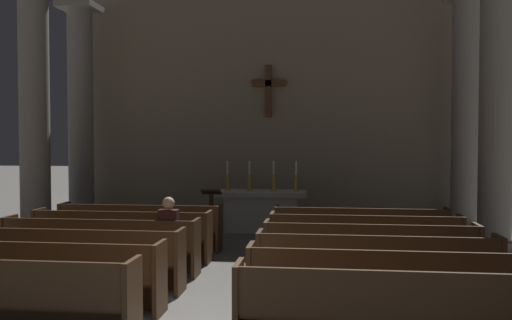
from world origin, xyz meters
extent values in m
cube|color=#422B19|center=(-2.23, 0.18, 0.20)|extent=(3.23, 0.04, 0.40)
cube|color=#422B19|center=(-0.59, -0.02, 0.47)|extent=(0.06, 0.50, 0.95)
cube|color=#422B19|center=(-2.23, 1.01, 0.42)|extent=(3.23, 0.40, 0.05)
cube|color=#422B19|center=(-2.23, 0.78, 0.70)|extent=(3.23, 0.05, 0.50)
cube|color=#422B19|center=(-2.23, 1.19, 0.20)|extent=(3.23, 0.04, 0.40)
cube|color=#422B19|center=(-0.59, 0.99, 0.47)|extent=(0.06, 0.50, 0.95)
cube|color=#422B19|center=(-2.23, 2.02, 0.42)|extent=(3.23, 0.40, 0.05)
cube|color=#422B19|center=(-2.23, 1.79, 0.70)|extent=(3.23, 0.05, 0.50)
cube|color=#422B19|center=(-2.23, 2.20, 0.20)|extent=(3.23, 0.04, 0.40)
cube|color=#422B19|center=(-0.59, 2.00, 0.47)|extent=(0.06, 0.50, 0.95)
cube|color=#422B19|center=(-2.23, 3.02, 0.42)|extent=(3.23, 0.40, 0.05)
cube|color=#422B19|center=(-2.23, 2.80, 0.70)|extent=(3.23, 0.05, 0.50)
cube|color=#422B19|center=(-2.23, 3.20, 0.20)|extent=(3.23, 0.04, 0.40)
cube|color=#422B19|center=(-0.59, 3.00, 0.47)|extent=(0.06, 0.50, 0.95)
cube|color=#422B19|center=(-3.88, 3.00, 0.47)|extent=(0.06, 0.50, 0.95)
cube|color=#422B19|center=(-2.23, 4.03, 0.42)|extent=(3.23, 0.40, 0.05)
cube|color=#422B19|center=(-2.23, 3.81, 0.70)|extent=(3.23, 0.05, 0.50)
cube|color=#422B19|center=(-2.23, 4.21, 0.20)|extent=(3.23, 0.04, 0.40)
cube|color=#422B19|center=(-0.59, 4.01, 0.47)|extent=(0.06, 0.50, 0.95)
cube|color=#422B19|center=(-3.88, 4.01, 0.47)|extent=(0.06, 0.50, 0.95)
cube|color=#422B19|center=(-2.23, 5.04, 0.42)|extent=(3.23, 0.40, 0.05)
cube|color=#422B19|center=(-2.23, 4.82, 0.70)|extent=(3.23, 0.05, 0.50)
cube|color=#422B19|center=(-2.23, 5.22, 0.20)|extent=(3.23, 0.04, 0.40)
cube|color=#422B19|center=(-0.59, 5.02, 0.47)|extent=(0.06, 0.50, 0.95)
cube|color=#422B19|center=(-3.88, 5.02, 0.47)|extent=(0.06, 0.50, 0.95)
cube|color=#422B19|center=(2.23, 0.00, 0.42)|extent=(3.23, 0.40, 0.05)
cube|color=#422B19|center=(2.23, -0.23, 0.70)|extent=(3.23, 0.05, 0.50)
cube|color=#422B19|center=(0.59, -0.02, 0.47)|extent=(0.06, 0.50, 0.95)
cube|color=#422B19|center=(2.23, 1.01, 0.42)|extent=(3.23, 0.40, 0.05)
cube|color=#422B19|center=(2.23, 0.78, 0.70)|extent=(3.23, 0.05, 0.50)
cube|color=#422B19|center=(2.23, 1.19, 0.20)|extent=(3.23, 0.04, 0.40)
cube|color=#422B19|center=(0.59, 0.99, 0.47)|extent=(0.06, 0.50, 0.95)
cube|color=#422B19|center=(2.23, 2.02, 0.42)|extent=(3.23, 0.40, 0.05)
cube|color=#422B19|center=(2.23, 1.79, 0.70)|extent=(3.23, 0.05, 0.50)
cube|color=#422B19|center=(2.23, 2.20, 0.20)|extent=(3.23, 0.04, 0.40)
cube|color=#422B19|center=(0.59, 2.00, 0.47)|extent=(0.06, 0.50, 0.95)
cube|color=#422B19|center=(3.88, 2.00, 0.47)|extent=(0.06, 0.50, 0.95)
cube|color=#422B19|center=(2.23, 3.02, 0.42)|extent=(3.23, 0.40, 0.05)
cube|color=#422B19|center=(2.23, 2.80, 0.70)|extent=(3.23, 0.05, 0.50)
cube|color=#422B19|center=(2.23, 3.20, 0.20)|extent=(3.23, 0.04, 0.40)
cube|color=#422B19|center=(0.59, 3.00, 0.47)|extent=(0.06, 0.50, 0.95)
cube|color=#422B19|center=(3.88, 3.00, 0.47)|extent=(0.06, 0.50, 0.95)
cube|color=#422B19|center=(2.23, 4.03, 0.42)|extent=(3.23, 0.40, 0.05)
cube|color=#422B19|center=(2.23, 3.81, 0.70)|extent=(3.23, 0.05, 0.50)
cube|color=#422B19|center=(2.23, 4.21, 0.20)|extent=(3.23, 0.04, 0.40)
cube|color=#422B19|center=(0.59, 4.01, 0.47)|extent=(0.06, 0.50, 0.95)
cube|color=#422B19|center=(3.88, 4.01, 0.47)|extent=(0.06, 0.50, 0.95)
cube|color=#422B19|center=(2.23, 5.04, 0.42)|extent=(3.23, 0.40, 0.05)
cube|color=#422B19|center=(2.23, 4.82, 0.70)|extent=(3.23, 0.05, 0.50)
cube|color=#422B19|center=(2.23, 5.22, 0.20)|extent=(3.23, 0.04, 0.40)
cube|color=#422B19|center=(0.59, 5.02, 0.47)|extent=(0.06, 0.50, 0.95)
cube|color=#422B19|center=(3.88, 5.02, 0.47)|extent=(0.06, 0.50, 0.95)
cube|color=gray|center=(-5.02, 5.97, 0.10)|extent=(0.93, 0.93, 0.20)
cylinder|color=gray|center=(-5.02, 5.97, 2.88)|extent=(0.67, 0.67, 5.77)
cube|color=gray|center=(5.02, 5.97, 0.10)|extent=(0.93, 0.93, 0.20)
cylinder|color=gray|center=(5.02, 5.97, 2.88)|extent=(0.67, 0.67, 5.77)
cube|color=gray|center=(-5.02, 8.35, 0.10)|extent=(0.93, 0.93, 0.20)
cylinder|color=gray|center=(-5.02, 8.35, 2.88)|extent=(0.67, 0.67, 5.77)
cube|color=gray|center=(-5.02, 8.35, 5.85)|extent=(1.00, 1.00, 0.16)
cube|color=gray|center=(5.02, 8.35, 0.10)|extent=(0.93, 0.93, 0.20)
cylinder|color=gray|center=(5.02, 8.35, 2.88)|extent=(0.67, 0.67, 5.77)
cube|color=#BCB7AD|center=(0.00, 7.56, 0.44)|extent=(1.76, 0.72, 0.88)
cube|color=#BCB7AD|center=(0.00, 7.56, 0.94)|extent=(2.20, 0.90, 0.12)
cube|color=silver|center=(0.00, 7.56, 1.00)|extent=(2.09, 0.86, 0.01)
cylinder|color=#B79338|center=(-0.85, 7.56, 1.02)|extent=(0.16, 0.16, 0.02)
cylinder|color=#B79338|center=(-0.85, 7.56, 1.21)|extent=(0.07, 0.07, 0.40)
cylinder|color=silver|center=(-0.85, 7.56, 1.58)|extent=(0.04, 0.04, 0.33)
cylinder|color=#B79338|center=(-0.30, 7.56, 1.02)|extent=(0.16, 0.16, 0.02)
cylinder|color=#B79338|center=(-0.30, 7.56, 1.21)|extent=(0.07, 0.07, 0.40)
cylinder|color=silver|center=(-0.30, 7.56, 1.58)|extent=(0.04, 0.04, 0.33)
cylinder|color=#B79338|center=(0.30, 7.56, 1.02)|extent=(0.16, 0.16, 0.02)
cylinder|color=#B79338|center=(0.30, 7.56, 1.21)|extent=(0.07, 0.07, 0.40)
cylinder|color=silver|center=(0.30, 7.56, 1.58)|extent=(0.04, 0.04, 0.33)
cylinder|color=#B79338|center=(0.85, 7.56, 1.02)|extent=(0.16, 0.16, 0.02)
cylinder|color=#B79338|center=(0.85, 7.56, 1.21)|extent=(0.07, 0.07, 0.40)
cylinder|color=silver|center=(0.85, 7.56, 1.58)|extent=(0.04, 0.04, 0.33)
cube|color=gray|center=(0.00, 9.54, 3.29)|extent=(11.11, 0.25, 6.58)
cube|color=brown|center=(0.00, 9.33, 3.62)|extent=(0.17, 0.17, 1.43)
cube|color=brown|center=(0.00, 9.33, 3.83)|extent=(0.92, 0.17, 0.17)
cylinder|color=#422B19|center=(-1.02, 6.36, 0.02)|extent=(0.36, 0.36, 0.04)
cylinder|color=#422B19|center=(-1.02, 6.36, 0.53)|extent=(0.10, 0.10, 1.05)
cube|color=#422B19|center=(-1.02, 6.36, 1.08)|extent=(0.44, 0.31, 0.15)
cube|color=#26262B|center=(-1.03, 3.20, 0.23)|extent=(0.24, 0.14, 0.45)
cube|color=#26262B|center=(-1.03, 3.07, 0.51)|extent=(0.28, 0.36, 0.12)
cube|color=#381919|center=(-1.03, 2.94, 0.84)|extent=(0.32, 0.20, 0.54)
sphere|color=beige|center=(-1.03, 2.94, 1.22)|extent=(0.20, 0.20, 0.20)
camera|label=1|loc=(1.46, -5.69, 2.24)|focal=38.07mm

